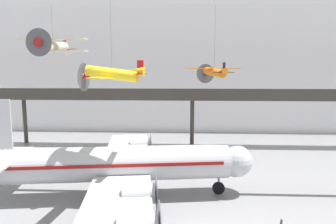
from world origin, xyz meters
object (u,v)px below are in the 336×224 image
at_px(suspended_plane_yellow_lowwing, 112,74).
at_px(suspended_plane_cream_biplane, 53,47).
at_px(suspended_plane_orange_highwing, 214,72).
at_px(airliner_silver_main, 114,164).

bearing_deg(suspended_plane_yellow_lowwing, suspended_plane_cream_biplane, -38.26).
bearing_deg(suspended_plane_cream_biplane, suspended_plane_orange_highwing, 97.10).
height_order(airliner_silver_main, suspended_plane_cream_biplane, suspended_plane_cream_biplane).
relative_size(airliner_silver_main, suspended_plane_yellow_lowwing, 3.45).
bearing_deg(suspended_plane_yellow_lowwing, suspended_plane_orange_highwing, -128.92).
bearing_deg(suspended_plane_yellow_lowwing, airliner_silver_main, -69.42).
relative_size(airliner_silver_main, suspended_plane_orange_highwing, 3.53).
distance_m(suspended_plane_cream_biplane, suspended_plane_orange_highwing, 20.46).
bearing_deg(suspended_plane_cream_biplane, suspended_plane_yellow_lowwing, 49.47).
xyz_separation_m(airliner_silver_main, suspended_plane_orange_highwing, (11.03, 8.94, 9.42)).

